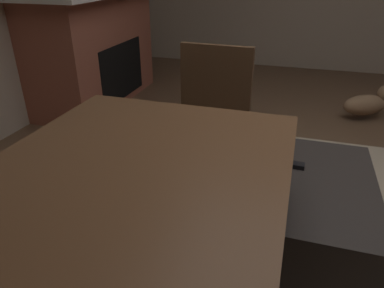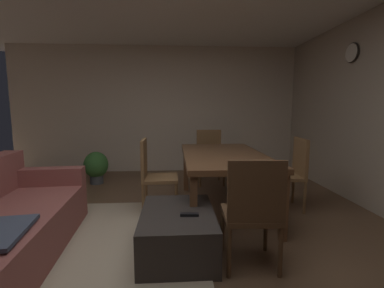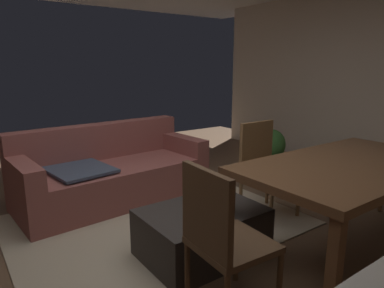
{
  "view_description": "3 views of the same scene",
  "coord_description": "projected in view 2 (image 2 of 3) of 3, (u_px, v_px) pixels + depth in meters",
  "views": [
    {
      "loc": [
        1.84,
        -0.38,
        1.34
      ],
      "look_at": [
        0.43,
        -0.81,
        0.6
      ],
      "focal_mm": 33.29,
      "sensor_mm": 36.0,
      "label": 1
    },
    {
      "loc": [
        -2.1,
        -0.24,
        1.31
      ],
      "look_at": [
        0.47,
        -0.42,
        0.97
      ],
      "focal_mm": 25.14,
      "sensor_mm": 36.0,
      "label": 2
    },
    {
      "loc": [
        -1.3,
        -2.26,
        1.47
      ],
      "look_at": [
        0.08,
        -0.34,
        0.94
      ],
      "focal_mm": 32.27,
      "sensor_mm": 36.0,
      "label": 3
    }
  ],
  "objects": [
    {
      "name": "dining_chair_south",
      "position": [
        292.0,
        169.0,
        3.5
      ],
      "size": [
        0.47,
        0.47,
        0.93
      ],
      "color": "brown",
      "rests_on": "ground"
    },
    {
      "name": "potted_plant",
      "position": [
        96.0,
        166.0,
        4.69
      ],
      "size": [
        0.41,
        0.41,
        0.56
      ],
      "color": "#474C51",
      "rests_on": "ground"
    },
    {
      "name": "dining_chair_west",
      "position": [
        253.0,
        208.0,
        2.14
      ],
      "size": [
        0.46,
        0.46,
        0.93
      ],
      "color": "#513823",
      "rests_on": "ground"
    },
    {
      "name": "dining_table",
      "position": [
        223.0,
        159.0,
        3.43
      ],
      "size": [
        1.86,
        1.01,
        0.74
      ],
      "color": "brown",
      "rests_on": "ground"
    },
    {
      "name": "wall_clock",
      "position": [
        352.0,
        53.0,
        3.72
      ],
      "size": [
        0.27,
        0.03,
        0.27
      ],
      "color": "silver"
    },
    {
      "name": "wall_right_window_side",
      "position": [
        162.0,
        110.0,
        5.59
      ],
      "size": [
        0.12,
        6.01,
        2.56
      ],
      "primitive_type": "cube",
      "color": "beige",
      "rests_on": "ground"
    },
    {
      "name": "floor",
      "position": [
        146.0,
        267.0,
        2.24
      ],
      "size": [
        8.54,
        8.54,
        0.0
      ],
      "primitive_type": "plane",
      "color": "brown"
    },
    {
      "name": "ottoman_coffee_table",
      "position": [
        178.0,
        231.0,
        2.46
      ],
      "size": [
        0.93,
        0.66,
        0.38
      ],
      "primitive_type": "cube",
      "color": "#2D2826",
      "rests_on": "ground"
    },
    {
      "name": "dining_chair_east",
      "position": [
        210.0,
        153.0,
        4.75
      ],
      "size": [
        0.45,
        0.45,
        0.93
      ],
      "color": "brown",
      "rests_on": "ground"
    },
    {
      "name": "tv_remote",
      "position": [
        189.0,
        215.0,
        2.33
      ],
      "size": [
        0.06,
        0.16,
        0.02
      ],
      "primitive_type": "cube",
      "rotation": [
        0.0,
        0.0,
        -0.06
      ],
      "color": "black",
      "rests_on": "ottoman_coffee_table"
    },
    {
      "name": "dining_chair_north",
      "position": [
        153.0,
        171.0,
        3.39
      ],
      "size": [
        0.45,
        0.45,
        0.93
      ],
      "color": "brown",
      "rests_on": "ground"
    },
    {
      "name": "area_rug",
      "position": [
        96.0,
        253.0,
        2.43
      ],
      "size": [
        2.6,
        2.0,
        0.01
      ],
      "primitive_type": "cube",
      "color": "tan",
      "rests_on": "ground"
    }
  ]
}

